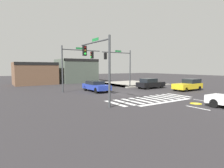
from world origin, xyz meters
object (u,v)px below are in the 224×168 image
at_px(car_yellow, 188,85).
at_px(car_blue, 96,86).
at_px(car_black, 150,83).
at_px(traffic_signal_northeast, 120,62).
at_px(traffic_signal_northwest, 76,60).
at_px(traffic_signal_southwest, 97,58).

relative_size(car_yellow, car_blue, 0.97).
height_order(car_yellow, car_black, car_yellow).
bearing_deg(car_blue, car_yellow, 61.47).
height_order(traffic_signal_northeast, car_black, traffic_signal_northeast).
relative_size(traffic_signal_northwest, car_black, 1.36).
bearing_deg(traffic_signal_southwest, car_yellow, -85.44).
bearing_deg(traffic_signal_southwest, traffic_signal_northwest, -11.43).
distance_m(traffic_signal_northeast, car_black, 5.60).
height_order(car_yellow, car_blue, car_yellow).
bearing_deg(traffic_signal_northeast, traffic_signal_northwest, 0.73).
distance_m(traffic_signal_southwest, car_black, 13.90).
relative_size(car_blue, car_black, 1.05).
relative_size(traffic_signal_southwest, car_blue, 1.25).
bearing_deg(traffic_signal_northwest, car_yellow, -30.20).
bearing_deg(traffic_signal_northeast, car_black, 137.80).
bearing_deg(car_black, traffic_signal_northwest, 164.10).
bearing_deg(car_yellow, traffic_signal_northeast, -52.08).
relative_size(traffic_signal_northwest, car_blue, 1.29).
xyz_separation_m(traffic_signal_southwest, traffic_signal_northeast, (8.84, 8.87, 0.04)).
bearing_deg(car_blue, traffic_signal_southwest, -27.68).
bearing_deg(car_yellow, car_blue, -28.53).
distance_m(traffic_signal_northeast, car_blue, 6.26).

